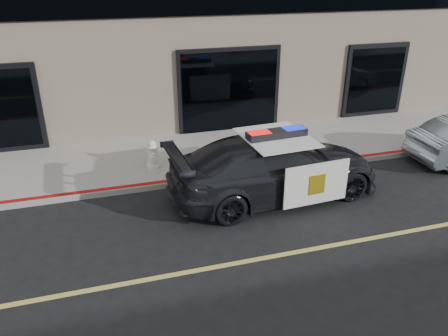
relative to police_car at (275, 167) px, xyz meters
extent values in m
plane|color=black|center=(1.24, -2.39, -0.77)|extent=(120.00, 120.00, 0.00)
cube|color=gray|center=(1.24, 2.86, -0.70)|extent=(60.00, 3.50, 0.15)
imported|color=black|center=(0.00, 0.00, -0.01)|extent=(2.85, 5.55, 1.53)
cube|color=white|center=(0.58, -1.06, -0.03)|extent=(1.63, 0.15, 1.02)
cube|color=white|center=(0.43, 1.13, -0.03)|extent=(1.63, 0.15, 1.02)
cube|color=white|center=(0.00, 0.00, 0.77)|extent=(1.65, 1.93, 0.03)
cube|color=gold|center=(0.58, -1.09, -0.03)|extent=(0.41, 0.04, 0.48)
cube|color=black|center=(0.00, 0.00, 0.86)|extent=(1.49, 0.48, 0.18)
cube|color=red|center=(-0.45, -0.03, 0.87)|extent=(0.53, 0.36, 0.17)
cube|color=#0C19CC|center=(0.44, 0.03, 0.87)|extent=(0.53, 0.36, 0.17)
cylinder|color=white|center=(-2.70, 2.18, -0.58)|extent=(0.36, 0.36, 0.08)
cylinder|color=white|center=(-2.70, 2.18, -0.29)|extent=(0.26, 0.26, 0.50)
cylinder|color=white|center=(-2.70, 2.18, -0.02)|extent=(0.31, 0.31, 0.06)
sphere|color=white|center=(-2.70, 2.18, 0.04)|extent=(0.23, 0.23, 0.23)
cylinder|color=white|center=(-2.70, 2.18, 0.14)|extent=(0.07, 0.07, 0.07)
cylinder|color=white|center=(-2.70, 2.35, -0.22)|extent=(0.13, 0.12, 0.13)
cylinder|color=white|center=(-2.70, 2.01, -0.22)|extent=(0.13, 0.12, 0.13)
cylinder|color=white|center=(-2.70, 1.98, -0.29)|extent=(0.17, 0.14, 0.17)
camera|label=1|loc=(-3.92, -8.90, 4.49)|focal=35.00mm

